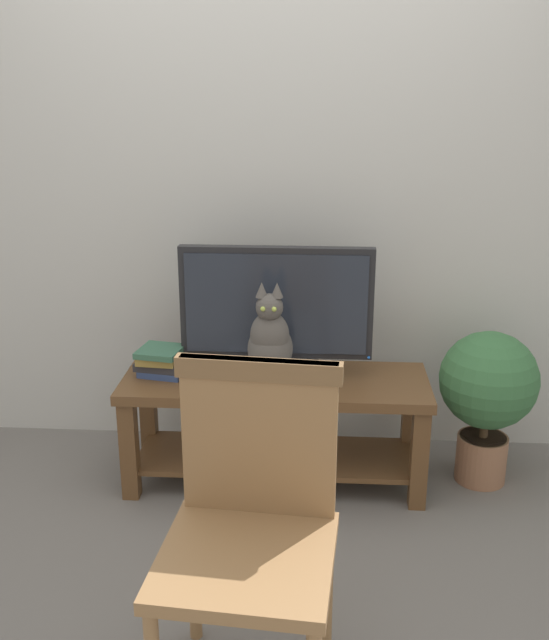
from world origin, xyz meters
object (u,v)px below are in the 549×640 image
Objects in this scene: tv at (276,309)px; book_stack at (162,361)px; wooden_chair at (252,511)px; cat at (270,341)px; tv_stand at (275,411)px; media_box at (270,379)px; potted_plant at (488,390)px.

tv reaches higher than book_stack.
wooden_chair is 1.25m from book_stack.
cat is 1.59× the size of book_stack.
tv_stand is at bearing 80.17° from cat.
tv is 0.85× the size of wooden_chair.
media_box is (-0.02, -0.07, 0.18)m from tv_stand.
tv is 3.22× the size of book_stack.
media_box is (-0.02, -0.14, -0.27)m from tv.
potted_plant is (0.92, -0.00, -0.35)m from tv.
potted_plant is (0.92, 0.06, 0.10)m from tv_stand.
tv is 1.93× the size of media_box.
tv_stand is at bearing -1.89° from book_stack.
media_box is at bearing -102.46° from tv_stand.
tv_stand is at bearing 77.54° from media_box.
tv reaches higher than cat.
cat is at bearing -12.23° from book_stack.
wooden_chair is at bearing -127.54° from potted_plant.
cat reaches higher than book_stack.
cat is 0.51m from book_stack.
cat reaches higher than media_box.
potted_plant reaches higher than media_box.
cat is at bearing -170.96° from potted_plant.
potted_plant is at bearing 3.81° from tv_stand.
potted_plant is (1.41, 0.04, -0.12)m from book_stack.
wooden_chair is (0.01, -1.13, 0.22)m from tv_stand.
media_box is at bearing -10.72° from book_stack.
book_stack is at bearing 113.56° from wooden_chair.
media_box reaches higher than tv_stand.
book_stack is (-0.48, 0.10, -0.14)m from cat.
book_stack reaches higher than tv_stand.
tv is 2.03× the size of cat.
tv reaches higher than potted_plant.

